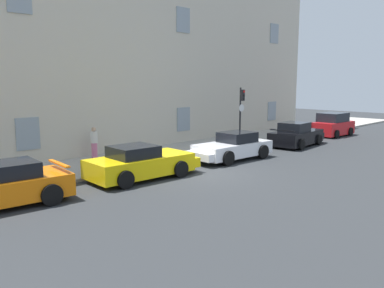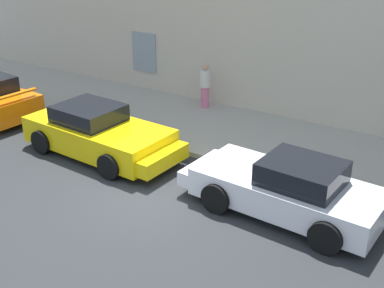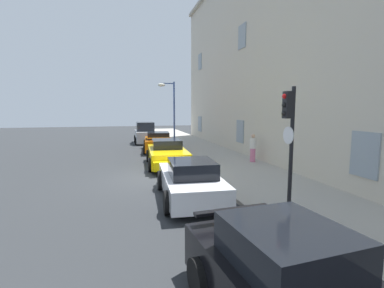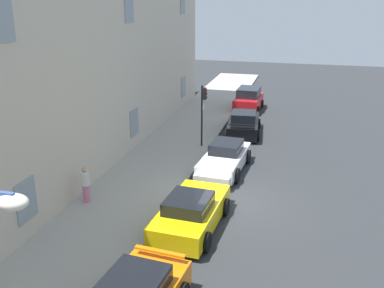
{
  "view_description": "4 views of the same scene",
  "coord_description": "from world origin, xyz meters",
  "px_view_note": "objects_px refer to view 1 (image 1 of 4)",
  "views": [
    {
      "loc": [
        -12.51,
        -11.75,
        4.01
      ],
      "look_at": [
        1.61,
        2.33,
        0.84
      ],
      "focal_mm": 37.18,
      "sensor_mm": 36.0,
      "label": 1
    },
    {
      "loc": [
        6.8,
        -8.54,
        6.19
      ],
      "look_at": [
        0.44,
        1.41,
        0.92
      ],
      "focal_mm": 46.68,
      "sensor_mm": 36.0,
      "label": 2
    },
    {
      "loc": [
        12.43,
        -1.23,
        3.08
      ],
      "look_at": [
        -1.11,
        2.17,
        1.35
      ],
      "focal_mm": 26.34,
      "sensor_mm": 36.0,
      "label": 3
    },
    {
      "loc": [
        -16.75,
        -2.61,
        8.43
      ],
      "look_at": [
        2.39,
        2.45,
        1.56
      ],
      "focal_mm": 40.89,
      "sensor_mm": 36.0,
      "label": 4
    }
  ],
  "objects_px": {
    "sportscar_yellow_flank": "(144,163)",
    "sportscar_white_middle": "(231,148)",
    "sportscar_tail_end": "(297,136)",
    "hatchback_parked": "(332,125)",
    "pedestrian_admiring": "(94,142)",
    "traffic_light": "(241,106)"
  },
  "relations": [
    {
      "from": "traffic_light",
      "to": "hatchback_parked",
      "type": "bearing_deg",
      "value": -8.16
    },
    {
      "from": "sportscar_white_middle",
      "to": "traffic_light",
      "type": "bearing_deg",
      "value": 30.05
    },
    {
      "from": "sportscar_white_middle",
      "to": "sportscar_tail_end",
      "type": "xyz_separation_m",
      "value": [
        6.49,
        -0.03,
        0.01
      ]
    },
    {
      "from": "hatchback_parked",
      "to": "pedestrian_admiring",
      "type": "height_order",
      "value": "pedestrian_admiring"
    },
    {
      "from": "sportscar_white_middle",
      "to": "hatchback_parked",
      "type": "bearing_deg",
      "value": 2.22
    },
    {
      "from": "sportscar_tail_end",
      "to": "traffic_light",
      "type": "distance_m",
      "value": 4.28
    },
    {
      "from": "sportscar_yellow_flank",
      "to": "hatchback_parked",
      "type": "relative_size",
      "value": 1.35
    },
    {
      "from": "sportscar_tail_end",
      "to": "pedestrian_admiring",
      "type": "xyz_separation_m",
      "value": [
        -11.51,
        4.9,
        0.3
      ]
    },
    {
      "from": "sportscar_yellow_flank",
      "to": "sportscar_white_middle",
      "type": "distance_m",
      "value": 5.57
    },
    {
      "from": "sportscar_yellow_flank",
      "to": "hatchback_parked",
      "type": "bearing_deg",
      "value": 1.12
    },
    {
      "from": "sportscar_white_middle",
      "to": "hatchback_parked",
      "type": "xyz_separation_m",
      "value": [
        12.36,
        0.48,
        0.15
      ]
    },
    {
      "from": "sportscar_tail_end",
      "to": "hatchback_parked",
      "type": "bearing_deg",
      "value": 4.95
    },
    {
      "from": "sportscar_tail_end",
      "to": "hatchback_parked",
      "type": "xyz_separation_m",
      "value": [
        5.87,
        0.51,
        0.15
      ]
    },
    {
      "from": "sportscar_yellow_flank",
      "to": "hatchback_parked",
      "type": "xyz_separation_m",
      "value": [
        17.94,
        0.35,
        0.15
      ]
    },
    {
      "from": "sportscar_yellow_flank",
      "to": "sportscar_tail_end",
      "type": "height_order",
      "value": "sportscar_tail_end"
    },
    {
      "from": "hatchback_parked",
      "to": "pedestrian_admiring",
      "type": "distance_m",
      "value": 17.92
    },
    {
      "from": "sportscar_yellow_flank",
      "to": "sportscar_tail_end",
      "type": "xyz_separation_m",
      "value": [
        12.07,
        -0.16,
        0.01
      ]
    },
    {
      "from": "sportscar_yellow_flank",
      "to": "traffic_light",
      "type": "bearing_deg",
      "value": 10.91
    },
    {
      "from": "sportscar_yellow_flank",
      "to": "sportscar_white_middle",
      "type": "relative_size",
      "value": 1.02
    },
    {
      "from": "sportscar_tail_end",
      "to": "pedestrian_admiring",
      "type": "distance_m",
      "value": 12.51
    },
    {
      "from": "sportscar_white_middle",
      "to": "traffic_light",
      "type": "xyz_separation_m",
      "value": [
        3.12,
        1.8,
        1.9
      ]
    },
    {
      "from": "sportscar_yellow_flank",
      "to": "sportscar_tail_end",
      "type": "relative_size",
      "value": 1.04
    }
  ]
}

